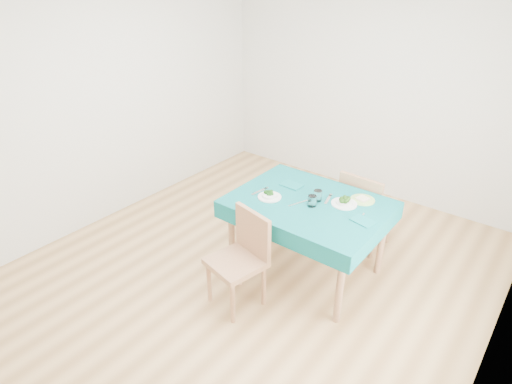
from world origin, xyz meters
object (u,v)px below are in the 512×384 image
Objects in this scene: chair_far at (369,197)px; bowl_far at (344,201)px; table at (306,237)px; chair_near at (235,254)px; bowl_near at (270,194)px; side_plate at (363,200)px.

chair_far is 4.99× the size of bowl_far.
table is 0.79m from chair_near.
bowl_near is at bearing -154.79° from table.
chair_near reaches higher than table.
chair_near is 0.66m from bowl_near.
chair_near is at bearing 75.85° from chair_far.
bowl_far is at bearing -119.99° from side_plate.
table is at bearing 75.62° from chair_far.
bowl_far reaches higher than table.
chair_near is 0.92× the size of chair_far.
bowl_far reaches higher than side_plate.
side_plate is (0.10, 0.17, -0.03)m from bowl_far.
bowl_far is (0.59, 0.30, 0.00)m from bowl_near.
bowl_near is at bearing 61.61° from chair_far.
chair_far is at bearing 84.68° from chair_near.
chair_far reaches higher than bowl_near.
chair_near is 4.83× the size of bowl_near.
bowl_near is 0.94× the size of bowl_far.
bowl_near is 0.66m from bowl_far.
bowl_far is (0.03, -0.61, 0.23)m from chair_far.
bowl_far is (0.27, 0.15, 0.41)m from table.
table is 1.31× the size of chair_near.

